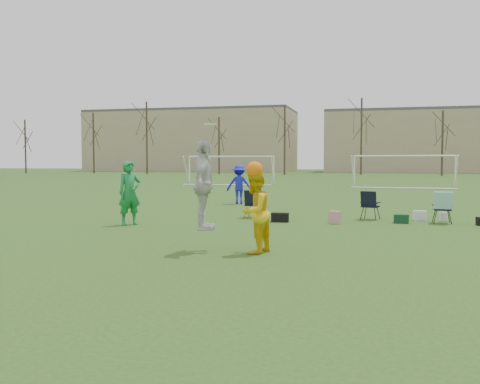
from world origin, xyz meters
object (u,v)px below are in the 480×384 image
(fielder_green_near, at_px, (130,193))
(center_contest, at_px, (228,197))
(goal_left, at_px, (231,162))
(fielder_blue, at_px, (239,184))
(goal_mid, at_px, (404,162))

(fielder_green_near, bearing_deg, center_contest, -91.97)
(goal_left, bearing_deg, fielder_green_near, -86.19)
(fielder_blue, distance_m, center_contest, 13.36)
(center_contest, bearing_deg, goal_left, 104.88)
(center_contest, height_order, goal_mid, center_contest)
(fielder_blue, bearing_deg, goal_left, -85.36)
(fielder_green_near, height_order, fielder_blue, fielder_green_near)
(goal_left, bearing_deg, fielder_blue, -78.98)
(center_contest, distance_m, goal_mid, 31.42)
(goal_left, bearing_deg, center_contest, -80.12)
(fielder_blue, xyz_separation_m, goal_left, (-5.73, 19.96, 1.02))
(center_contest, xyz_separation_m, goal_mid, (5.24, 30.97, 0.73))
(fielder_green_near, xyz_separation_m, center_contest, (4.28, -4.09, 0.20))
(fielder_blue, xyz_separation_m, goal_mid, (8.27, 17.96, 1.02))
(fielder_green_near, distance_m, center_contest, 5.92)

